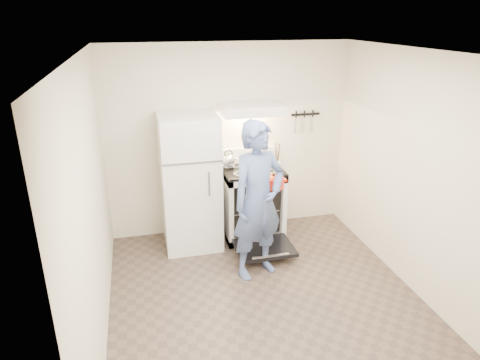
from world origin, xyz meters
name	(u,v)px	position (x,y,z in m)	size (l,w,h in m)	color
floor	(268,303)	(0.00, 0.00, 0.00)	(3.60, 3.60, 0.00)	#4C3E33
back_wall	(229,141)	(0.00, 1.80, 1.25)	(3.20, 0.02, 2.50)	beige
refrigerator	(190,182)	(-0.58, 1.45, 0.85)	(0.70, 0.70, 1.70)	silver
stove_body	(252,203)	(0.23, 1.48, 0.46)	(0.76, 0.65, 0.92)	silver
cooktop	(252,170)	(0.23, 1.48, 0.94)	(0.76, 0.65, 0.03)	black
backsplash	(247,155)	(0.23, 1.76, 1.05)	(0.76, 0.07, 0.20)	silver
oven_door	(264,248)	(0.23, 0.88, 0.12)	(0.70, 0.54, 0.04)	black
oven_rack	(252,205)	(0.23, 1.48, 0.44)	(0.60, 0.52, 0.01)	gray
range_hood	(251,109)	(0.23, 1.55, 1.71)	(0.76, 0.50, 0.12)	silver
knife_strip	(305,114)	(1.05, 1.79, 1.55)	(0.40, 0.02, 0.03)	black
pizza_stone	(258,205)	(0.30, 1.41, 0.45)	(0.29, 0.29, 0.02)	olive
tea_kettle	(229,159)	(-0.06, 1.56, 1.07)	(0.20, 0.17, 0.25)	#BABABF
utensil_jar	(277,167)	(0.48, 1.22, 1.05)	(0.09, 0.09, 0.13)	silver
person	(258,201)	(0.05, 0.58, 0.90)	(0.66, 0.43, 1.80)	#3B4480
dutch_oven	(273,183)	(0.30, 0.83, 1.00)	(0.31, 0.24, 0.21)	red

